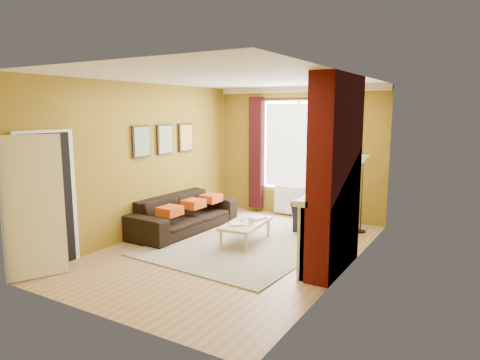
# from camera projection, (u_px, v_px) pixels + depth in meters

# --- Properties ---
(ground) EXTENTS (5.50, 5.50, 0.00)m
(ground) POSITION_uv_depth(u_px,v_px,m) (232.00, 250.00, 7.14)
(ground) COLOR olive
(ground) RESTS_ON ground
(room_walls) EXTENTS (3.82, 5.54, 2.83)m
(room_walls) POSITION_uv_depth(u_px,v_px,m) (275.00, 169.00, 6.84)
(room_walls) COLOR olive
(room_walls) RESTS_ON ground
(striped_rug) EXTENTS (2.80, 3.74, 0.02)m
(striped_rug) POSITION_uv_depth(u_px,v_px,m) (249.00, 240.00, 7.62)
(striped_rug) COLOR teal
(striped_rug) RESTS_ON ground
(sofa) EXTENTS (1.01, 2.38, 0.69)m
(sofa) POSITION_uv_depth(u_px,v_px,m) (184.00, 213.00, 8.25)
(sofa) COLOR black
(sofa) RESTS_ON ground
(armchair) EXTENTS (1.08, 0.98, 0.62)m
(armchair) POSITION_uv_depth(u_px,v_px,m) (319.00, 216.00, 8.20)
(armchair) COLOR black
(armchair) RESTS_ON ground
(coffee_table) EXTENTS (0.70, 1.21, 0.38)m
(coffee_table) POSITION_uv_depth(u_px,v_px,m) (246.00, 224.00, 7.44)
(coffee_table) COLOR tan
(coffee_table) RESTS_ON ground
(wicker_stool) EXTENTS (0.41, 0.41, 0.49)m
(wicker_stool) POSITION_uv_depth(u_px,v_px,m) (326.00, 213.00, 8.68)
(wicker_stool) COLOR #9F7B45
(wicker_stool) RESTS_ON ground
(floor_lamp) EXTENTS (0.28, 0.28, 1.48)m
(floor_lamp) POSITION_uv_depth(u_px,v_px,m) (363.00, 172.00, 8.01)
(floor_lamp) COLOR black
(floor_lamp) RESTS_ON ground
(book_a) EXTENTS (0.34, 0.34, 0.03)m
(book_a) POSITION_uv_depth(u_px,v_px,m) (230.00, 224.00, 7.27)
(book_a) COLOR #999999
(book_a) RESTS_ON coffee_table
(book_b) EXTENTS (0.31, 0.37, 0.02)m
(book_b) POSITION_uv_depth(u_px,v_px,m) (253.00, 217.00, 7.77)
(book_b) COLOR #999999
(book_b) RESTS_ON coffee_table
(mug) EXTENTS (0.14, 0.14, 0.10)m
(mug) POSITION_uv_depth(u_px,v_px,m) (251.00, 221.00, 7.31)
(mug) COLOR #999999
(mug) RESTS_ON coffee_table
(tv_remote) EXTENTS (0.09, 0.16, 0.02)m
(tv_remote) POSITION_uv_depth(u_px,v_px,m) (241.00, 221.00, 7.45)
(tv_remote) COLOR #272729
(tv_remote) RESTS_ON coffee_table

